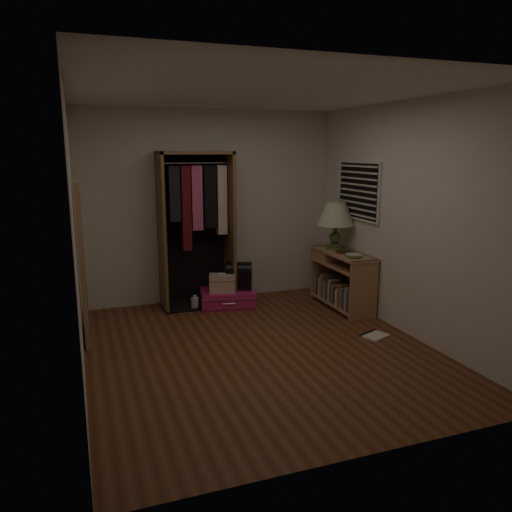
# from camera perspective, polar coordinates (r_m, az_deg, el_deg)

# --- Properties ---
(ground) EXTENTS (4.00, 4.00, 0.00)m
(ground) POSITION_cam_1_polar(r_m,az_deg,el_deg) (5.36, 0.45, -10.65)
(ground) COLOR #552D18
(ground) RESTS_ON ground
(room_walls) EXTENTS (3.52, 4.02, 2.60)m
(room_walls) POSITION_cam_1_polar(r_m,az_deg,el_deg) (5.04, 1.11, 5.59)
(room_walls) COLOR beige
(room_walls) RESTS_ON ground
(console_bookshelf) EXTENTS (0.42, 1.12, 0.75)m
(console_bookshelf) POSITION_cam_1_polar(r_m,az_deg,el_deg) (6.76, 9.62, -2.49)
(console_bookshelf) COLOR #A67650
(console_bookshelf) RESTS_ON ground
(open_wardrobe) EXTENTS (1.01, 0.50, 2.05)m
(open_wardrobe) POSITION_cam_1_polar(r_m,az_deg,el_deg) (6.63, -6.70, 4.62)
(open_wardrobe) COLOR brown
(open_wardrobe) RESTS_ON ground
(floor_mirror) EXTENTS (0.06, 0.80, 1.70)m
(floor_mirror) POSITION_cam_1_polar(r_m,az_deg,el_deg) (5.76, -19.26, -0.83)
(floor_mirror) COLOR #A0734E
(floor_mirror) RESTS_ON ground
(pink_suitcase) EXTENTS (0.80, 0.64, 0.22)m
(pink_suitcase) POSITION_cam_1_polar(r_m,az_deg,el_deg) (6.74, -3.31, -4.84)
(pink_suitcase) COLOR #BD175D
(pink_suitcase) RESTS_ON ground
(train_case) EXTENTS (0.40, 0.33, 0.25)m
(train_case) POSITION_cam_1_polar(r_m,az_deg,el_deg) (6.64, -3.89, -3.09)
(train_case) COLOR tan
(train_case) RESTS_ON pink_suitcase
(black_bag) EXTENTS (0.40, 0.34, 0.37)m
(black_bag) POSITION_cam_1_polar(r_m,az_deg,el_deg) (6.74, -1.95, -2.18)
(black_bag) COLOR black
(black_bag) RESTS_ON pink_suitcase
(table_lamp) EXTENTS (0.59, 0.59, 0.64)m
(table_lamp) POSITION_cam_1_polar(r_m,az_deg,el_deg) (6.77, 9.10, 4.67)
(table_lamp) COLOR #425027
(table_lamp) RESTS_ON console_bookshelf
(brass_tray) EXTENTS (0.35, 0.35, 0.02)m
(brass_tray) POSITION_cam_1_polar(r_m,az_deg,el_deg) (6.59, 10.19, 0.40)
(brass_tray) COLOR olive
(brass_tray) RESTS_ON console_bookshelf
(ceramic_bowl) EXTENTS (0.21, 0.21, 0.05)m
(ceramic_bowl) POSITION_cam_1_polar(r_m,az_deg,el_deg) (6.32, 11.15, 0.01)
(ceramic_bowl) COLOR #99B79A
(ceramic_bowl) RESTS_ON console_bookshelf
(white_jug) EXTENTS (0.12, 0.12, 0.18)m
(white_jug) POSITION_cam_1_polar(r_m,az_deg,el_deg) (6.69, -6.98, -5.34)
(white_jug) COLOR silver
(white_jug) RESTS_ON ground
(floor_book) EXTENTS (0.35, 0.32, 0.03)m
(floor_book) POSITION_cam_1_polar(r_m,az_deg,el_deg) (5.86, 13.29, -8.82)
(floor_book) COLOR beige
(floor_book) RESTS_ON ground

